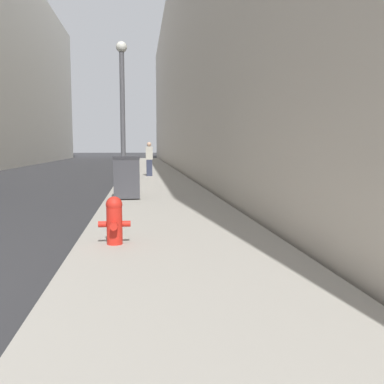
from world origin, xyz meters
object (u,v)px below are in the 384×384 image
object	(u,v)px
lamppost	(123,109)
pedestrian_on_sidewalk	(149,159)
trash_bin	(127,177)
fire_hydrant	(114,219)

from	to	relation	value
lamppost	pedestrian_on_sidewalk	world-z (taller)	lamppost
trash_bin	lamppost	distance (m)	4.58
fire_hydrant	pedestrian_on_sidewalk	bearing A→B (deg)	86.74
pedestrian_on_sidewalk	fire_hydrant	bearing A→B (deg)	-93.26
fire_hydrant	pedestrian_on_sidewalk	distance (m)	14.56
trash_bin	lamppost	xyz separation A→B (m)	(-0.24, 4.01, 2.19)
lamppost	pedestrian_on_sidewalk	bearing A→B (deg)	78.24
lamppost	pedestrian_on_sidewalk	size ratio (longest dim) A/B	3.14
fire_hydrant	lamppost	xyz separation A→B (m)	(-0.22, 9.51, 2.42)
trash_bin	lamppost	bearing A→B (deg)	93.41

